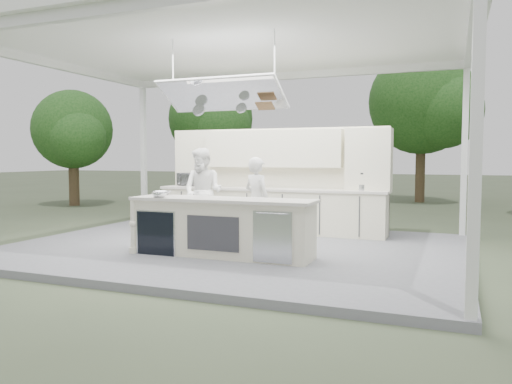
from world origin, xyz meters
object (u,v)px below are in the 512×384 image
at_px(back_counter, 270,210).
at_px(sous_chef, 203,192).
at_px(demo_island, 221,227).
at_px(head_chef, 257,201).

xyz_separation_m(back_counter, sous_chef, (-1.10, -1.00, 0.43)).
xyz_separation_m(demo_island, back_counter, (-0.18, 2.81, 0.00)).
distance_m(demo_island, head_chef, 1.30).
bearing_deg(head_chef, back_counter, -53.33).
height_order(head_chef, sous_chef, sous_chef).
distance_m(back_counter, sous_chef, 1.55).
distance_m(demo_island, back_counter, 2.82).
bearing_deg(head_chef, demo_island, 108.24).
bearing_deg(sous_chef, demo_island, -51.31).
bearing_deg(demo_island, head_chef, 83.29).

